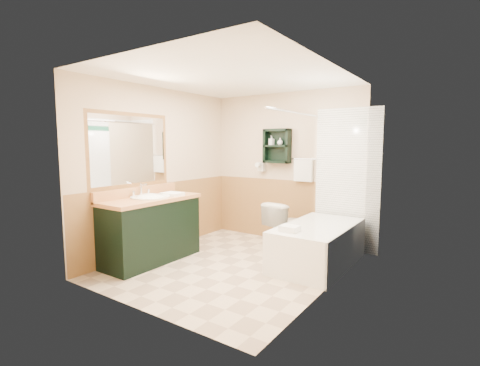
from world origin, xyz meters
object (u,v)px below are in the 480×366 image
(vanity_book, at_px, (166,185))
(bathtub, at_px, (318,245))
(soap_bottle_b, at_px, (280,142))
(vanity, at_px, (151,229))
(soap_bottle_a, at_px, (272,143))
(wall_shelf, at_px, (277,146))
(toilet, at_px, (286,226))
(hair_dryer, at_px, (262,167))

(vanity_book, bearing_deg, bathtub, 22.42)
(soap_bottle_b, bearing_deg, vanity, -117.08)
(soap_bottle_b, bearing_deg, soap_bottle_a, 180.00)
(wall_shelf, distance_m, vanity_book, 1.86)
(bathtub, relative_size, toilet, 2.06)
(vanity, bearing_deg, bathtub, 30.48)
(vanity, bearing_deg, vanity_book, 109.99)
(vanity, relative_size, soap_bottle_a, 9.01)
(bathtub, relative_size, vanity_book, 6.95)
(bathtub, xyz_separation_m, soap_bottle_b, (-0.97, 0.74, 1.34))
(vanity_book, bearing_deg, vanity, -65.57)
(hair_dryer, bearing_deg, toilet, -29.99)
(bathtub, bearing_deg, vanity, -149.52)
(hair_dryer, distance_m, vanity, 2.13)
(toilet, distance_m, soap_bottle_b, 1.34)
(vanity, bearing_deg, wall_shelf, 64.44)
(hair_dryer, height_order, soap_bottle_b, soap_bottle_b)
(wall_shelf, height_order, soap_bottle_b, wall_shelf)
(bathtub, bearing_deg, wall_shelf, 144.12)
(hair_dryer, height_order, soap_bottle_a, soap_bottle_a)
(hair_dryer, xyz_separation_m, vanity_book, (-0.76, -1.44, -0.22))
(hair_dryer, bearing_deg, wall_shelf, -4.76)
(vanity, relative_size, bathtub, 0.91)
(wall_shelf, bearing_deg, vanity, -115.56)
(vanity, height_order, bathtub, vanity)
(bathtub, distance_m, soap_bottle_a, 1.89)
(vanity_book, distance_m, soap_bottle_b, 1.91)
(vanity, xyz_separation_m, soap_bottle_a, (0.80, 1.87, 1.17))
(hair_dryer, distance_m, soap_bottle_a, 0.45)
(hair_dryer, relative_size, toilet, 0.33)
(wall_shelf, distance_m, bathtub, 1.80)
(wall_shelf, relative_size, vanity, 0.40)
(wall_shelf, bearing_deg, bathtub, -35.88)
(vanity, distance_m, bathtub, 2.23)
(bathtub, relative_size, soap_bottle_b, 13.07)
(hair_dryer, distance_m, vanity_book, 1.65)
(hair_dryer, xyz_separation_m, soap_bottle_a, (0.20, -0.03, 0.40))
(vanity, height_order, soap_bottle_a, soap_bottle_a)
(bathtub, bearing_deg, hair_dryer, 149.95)
(wall_shelf, xyz_separation_m, hair_dryer, (-0.30, 0.02, -0.35))
(toilet, bearing_deg, soap_bottle_b, -37.29)
(vanity, distance_m, soap_bottle_b, 2.40)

